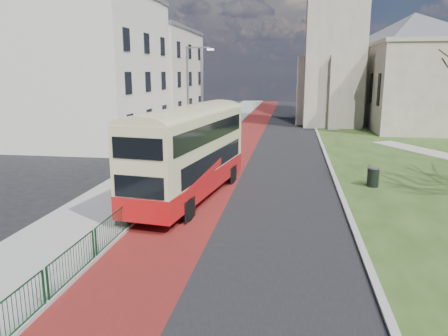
# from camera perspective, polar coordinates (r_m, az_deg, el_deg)

# --- Properties ---
(ground) EXTENTS (160.00, 160.00, 0.00)m
(ground) POSITION_cam_1_polar(r_m,az_deg,el_deg) (16.65, -3.90, -9.61)
(ground) COLOR black
(ground) RESTS_ON ground
(road_carriageway) EXTENTS (9.00, 120.00, 0.01)m
(road_carriageway) POSITION_cam_1_polar(r_m,az_deg,el_deg) (35.64, 5.56, 2.31)
(road_carriageway) COLOR black
(road_carriageway) RESTS_ON ground
(bus_lane) EXTENTS (3.40, 120.00, 0.01)m
(bus_lane) POSITION_cam_1_polar(r_m,az_deg,el_deg) (35.89, 1.25, 2.44)
(bus_lane) COLOR #591414
(bus_lane) RESTS_ON ground
(pavement_west) EXTENTS (4.00, 120.00, 0.12)m
(pavement_west) POSITION_cam_1_polar(r_m,az_deg,el_deg) (36.57, -4.67, 2.68)
(pavement_west) COLOR gray
(pavement_west) RESTS_ON ground
(kerb_west) EXTENTS (0.25, 120.00, 0.13)m
(kerb_west) POSITION_cam_1_polar(r_m,az_deg,el_deg) (36.16, -1.58, 2.61)
(kerb_west) COLOR #999993
(kerb_west) RESTS_ON ground
(kerb_east) EXTENTS (0.25, 80.00, 0.13)m
(kerb_east) POSITION_cam_1_polar(r_m,az_deg,el_deg) (37.64, 12.76, 2.70)
(kerb_east) COLOR #999993
(kerb_east) RESTS_ON ground
(pedestrian_railing) EXTENTS (0.07, 24.00, 1.12)m
(pedestrian_railing) POSITION_cam_1_polar(r_m,az_deg,el_deg) (20.88, -9.43, -3.54)
(pedestrian_railing) COLOR #0C371A
(pedestrian_railing) RESTS_ON ground
(gothic_church) EXTENTS (16.38, 18.00, 40.00)m
(gothic_church) POSITION_cam_1_polar(r_m,az_deg,el_deg) (54.24, 19.55, 19.08)
(gothic_church) COLOR gray
(gothic_church) RESTS_ON ground
(street_block_near) EXTENTS (10.30, 14.30, 13.00)m
(street_block_near) POSITION_cam_1_polar(r_m,az_deg,el_deg) (40.95, -16.79, 12.32)
(street_block_near) COLOR beige
(street_block_near) RESTS_ON ground
(street_block_far) EXTENTS (10.30, 16.30, 11.50)m
(street_block_far) POSITION_cam_1_polar(r_m,az_deg,el_deg) (55.84, -9.57, 11.79)
(street_block_far) COLOR beige
(street_block_far) RESTS_ON ground
(streetlamp) EXTENTS (2.13, 0.18, 8.00)m
(streetlamp) POSITION_cam_1_polar(r_m,az_deg,el_deg) (33.99, -4.51, 9.63)
(streetlamp) COLOR gray
(streetlamp) RESTS_ON pavement_west
(bus) EXTENTS (3.94, 10.86, 4.44)m
(bus) POSITION_cam_1_polar(r_m,az_deg,el_deg) (21.53, -4.50, 2.49)
(bus) COLOR #AF1011
(bus) RESTS_ON ground
(litter_bin) EXTENTS (0.83, 0.83, 1.09)m
(litter_bin) POSITION_cam_1_polar(r_m,az_deg,el_deg) (25.40, 18.90, -1.10)
(litter_bin) COLOR black
(litter_bin) RESTS_ON grass_green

